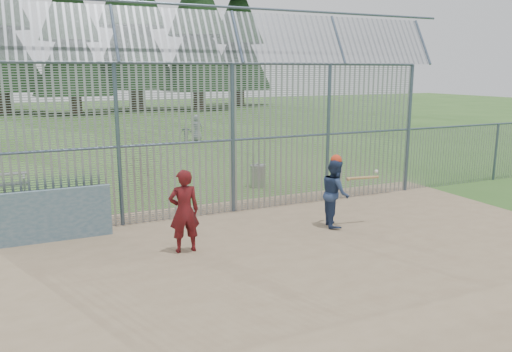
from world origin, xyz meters
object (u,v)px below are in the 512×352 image
dugout_wall (54,215)px  onlooker (184,211)px  batter (335,193)px  trash_can (258,176)px

dugout_wall → onlooker: bearing=-36.8°
dugout_wall → batter: bearing=-14.5°
dugout_wall → batter: (6.41, -1.65, 0.24)m
dugout_wall → onlooker: onlooker is taller
dugout_wall → onlooker: (2.49, -1.86, 0.29)m
batter → trash_can: (0.08, 4.74, -0.48)m
dugout_wall → trash_can: 7.18m
batter → trash_can: size_ratio=2.06×
onlooker → trash_can: bearing=-125.0°
onlooker → trash_can: onlooker is taller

